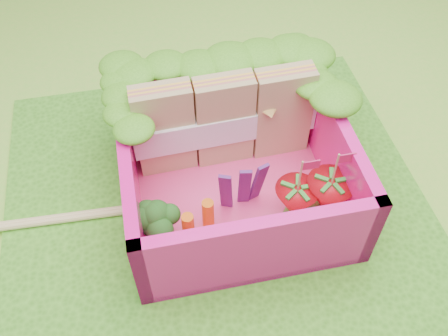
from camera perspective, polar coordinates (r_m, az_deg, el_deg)
name	(u,v)px	position (r m, az deg, el deg)	size (l,w,h in m)	color
ground	(219,213)	(3.12, -0.62, -5.20)	(14.00, 14.00, 0.00)	#83D83D
placemat	(219,212)	(3.11, -0.62, -5.04)	(2.60, 2.60, 0.03)	#449321
bento_floor	(233,189)	(3.17, 1.07, -2.45)	(1.30, 1.30, 0.05)	#F13D81
bento_box	(234,164)	(2.97, 1.14, 0.49)	(1.30, 1.30, 0.55)	#FC158F
lettuce_ruffle	(218,70)	(3.07, -0.71, 11.11)	(1.43, 0.83, 0.11)	#398A19
sandwich_stack	(225,121)	(3.10, 0.12, 5.42)	(1.15, 0.21, 0.63)	tan
broccoli	(155,217)	(2.81, -7.91, -5.58)	(0.33, 0.33, 0.27)	#6A9849
carrot_sticks	(198,222)	(2.85, -2.97, -6.18)	(0.20, 0.15, 0.24)	orange
purple_wedges	(243,187)	(2.91, 2.18, -2.16)	(0.27, 0.07, 0.38)	#4E1A5C
strawberry_left	(295,202)	(2.94, 8.15, -3.87)	(0.26, 0.26, 0.50)	red
strawberry_right	(328,197)	(2.98, 11.80, -3.22)	(0.28, 0.28, 0.52)	red
snap_peas	(303,219)	(3.01, 8.99, -5.81)	(0.60, 0.32, 0.05)	#59A132
chopsticks	(32,222)	(3.24, -21.10, -5.80)	(2.01, 0.15, 0.05)	#E5BB7E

